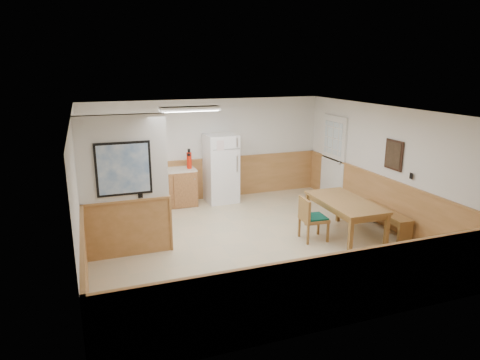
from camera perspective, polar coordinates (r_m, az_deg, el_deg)
name	(u,v)px	position (r m, az deg, el deg)	size (l,w,h in m)	color
ground	(250,241)	(8.33, 1.33, -8.18)	(6.00, 6.00, 0.00)	tan
ceiling	(251,111)	(7.70, 1.44, 9.20)	(6.00, 6.00, 0.02)	white
back_wall	(207,150)	(10.70, -4.48, 4.03)	(6.00, 0.02, 2.50)	silver
right_wall	(384,166)	(9.41, 18.67, 1.75)	(0.02, 6.00, 2.50)	silver
left_wall	(78,195)	(7.42, -20.78, -1.87)	(0.02, 6.00, 2.50)	silver
wainscot_back	(207,179)	(10.85, -4.37, 0.12)	(6.00, 0.04, 1.00)	#BA814A
wainscot_right	(380,201)	(9.59, 18.20, -2.62)	(0.04, 6.00, 1.00)	#BA814A
wainscot_left	(84,238)	(7.65, -20.11, -7.24)	(0.04, 6.00, 1.00)	#BA814A
partition_wall	(125,188)	(7.62, -15.14, -1.10)	(1.50, 0.20, 2.50)	silver
kitchen_counter	(162,188)	(10.33, -10.38, -1.08)	(2.20, 0.61, 1.00)	#A96F3C
exterior_door	(333,158)	(10.94, 12.30, 2.91)	(0.07, 1.02, 2.15)	silver
kitchen_window	(119,143)	(10.28, -15.87, 4.75)	(0.80, 0.04, 1.00)	silver
wall_painting	(394,155)	(9.10, 19.82, 3.16)	(0.04, 0.50, 0.60)	black
fluorescent_fixture	(190,109)	(8.70, -6.72, 9.41)	(1.20, 0.30, 0.09)	silver
refrigerator	(221,168)	(10.51, -2.56, 1.57)	(0.76, 0.73, 1.68)	white
dining_table	(345,205)	(8.56, 13.81, -3.28)	(0.91, 1.77, 0.75)	#8F6034
dining_bench	(384,215)	(9.22, 18.68, -4.42)	(0.42, 1.48, 0.45)	#8F6034
dining_chair	(310,216)	(8.33, 9.26, -4.73)	(0.69, 0.51, 0.85)	#8F6034
fire_extinguisher	(189,160)	(10.26, -6.79, 2.68)	(0.15, 0.15, 0.48)	red
soap_bottle	(116,168)	(10.12, -16.20, 1.53)	(0.08, 0.08, 0.25)	#178337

